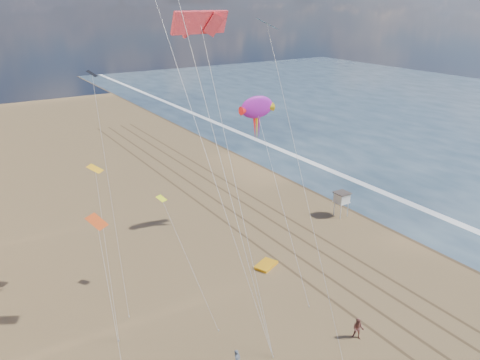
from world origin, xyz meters
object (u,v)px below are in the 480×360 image
(lifeguard_stand, at_px, (342,198))
(grounded_kite, at_px, (266,265))
(kite_flyer_a, at_px, (237,360))
(kite_flyer_b, at_px, (358,329))
(show_kite, at_px, (257,108))

(lifeguard_stand, xyz_separation_m, grounded_kite, (-15.29, -4.95, -2.37))
(grounded_kite, distance_m, kite_flyer_a, 15.03)
(grounded_kite, xyz_separation_m, kite_flyer_b, (-0.13, -13.18, 0.81))
(show_kite, relative_size, kite_flyer_a, 12.18)
(kite_flyer_a, distance_m, kite_flyer_b, 10.48)
(lifeguard_stand, distance_m, show_kite, 16.83)
(kite_flyer_a, xyz_separation_m, kite_flyer_b, (10.22, -2.31, 0.06))
(grounded_kite, relative_size, kite_flyer_a, 1.38)
(lifeguard_stand, height_order, kite_flyer_a, lifeguard_stand)
(kite_flyer_a, height_order, kite_flyer_b, kite_flyer_b)
(lifeguard_stand, bearing_deg, show_kite, 162.87)
(kite_flyer_a, bearing_deg, grounded_kite, 17.79)
(show_kite, bearing_deg, lifeguard_stand, -17.13)
(show_kite, distance_m, kite_flyer_b, 25.98)
(lifeguard_stand, bearing_deg, kite_flyer_b, -130.38)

